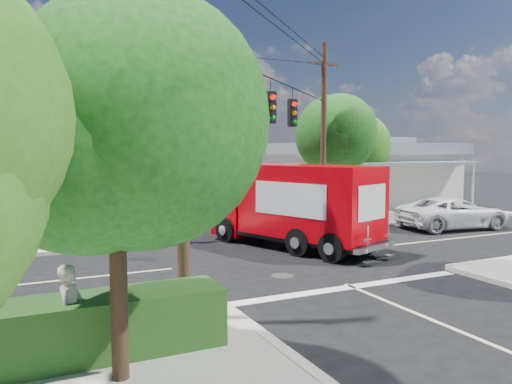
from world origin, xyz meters
TOP-DOWN VIEW (x-y plane):
  - ground at (0.00, 0.00)m, footprint 120.00×120.00m
  - sidewalk_ne at (10.88, 10.88)m, footprint 14.12×14.12m
  - road_markings at (0.00, -1.47)m, footprint 32.00×32.00m
  - building_ne at (12.50, 11.97)m, footprint 11.80×10.20m
  - radio_tower at (0.50, 20.00)m, footprint 0.80×0.80m
  - tree_sw_front at (-6.99, -7.54)m, footprint 3.88×3.78m
  - tree_ne_front at (7.21, 6.76)m, footprint 4.21×4.14m
  - tree_ne_back at (9.81, 8.96)m, footprint 3.77×3.66m
  - palm_nw_front at (-7.50, 7.50)m, footprint 3.01×3.08m
  - utility_poles at (-1.58, 1.60)m, footprint 12.00×10.68m
  - picket_fence at (-7.80, -5.60)m, footprint 5.94×0.06m
  - hedge_sw at (-8.00, -6.40)m, footprint 6.20×1.20m
  - vending_boxes at (6.50, 6.20)m, footprint 1.90×0.50m
  - delivery_truck at (1.34, 1.23)m, footprint 4.64×7.86m
  - parked_car at (10.67, 2.04)m, footprint 5.76×3.16m
  - pedestrian at (-7.66, -6.53)m, footprint 0.69×0.77m

SIDE VIEW (x-z plane):
  - ground at x=0.00m, z-range 0.00..0.00m
  - road_markings at x=0.00m, z-range 0.00..0.01m
  - sidewalk_ne at x=10.88m, z-range 0.00..0.14m
  - picket_fence at x=-7.80m, z-range 0.18..1.18m
  - hedge_sw at x=-8.00m, z-range 0.14..1.24m
  - vending_boxes at x=6.50m, z-range 0.14..1.24m
  - parked_car at x=10.67m, z-range 0.00..1.53m
  - pedestrian at x=-7.66m, z-range 0.14..1.90m
  - delivery_truck at x=1.34m, z-range 0.03..3.30m
  - building_ne at x=12.50m, z-range 0.07..4.57m
  - tree_ne_back at x=9.81m, z-range 1.27..7.10m
  - tree_sw_front at x=-6.99m, z-range 1.32..7.35m
  - utility_poles at x=-1.58m, z-range 0.17..9.17m
  - tree_ne_front at x=7.21m, z-range 1.44..8.09m
  - palm_nw_front at x=-7.50m, z-range 2.25..7.84m
  - radio_tower at x=0.50m, z-range -2.86..14.14m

